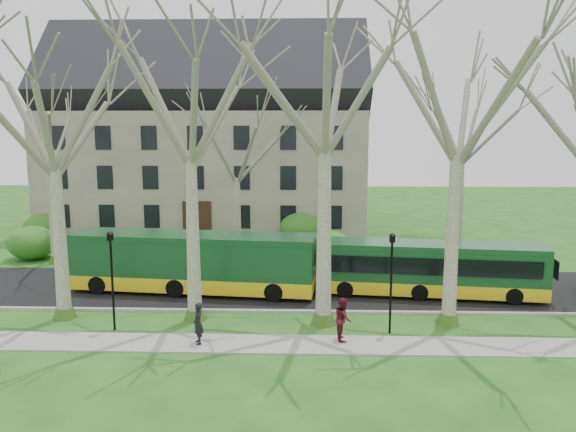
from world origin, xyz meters
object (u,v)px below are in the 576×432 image
at_px(bus_lead, 194,262).
at_px(pedestrian_b, 343,319).
at_px(bus_follow, 430,268).
at_px(pedestrian_a, 198,323).

height_order(bus_lead, pedestrian_b, bus_lead).
bearing_deg(pedestrian_b, bus_lead, 44.46).
relative_size(bus_lead, pedestrian_b, 7.22).
relative_size(bus_follow, pedestrian_a, 6.75).
bearing_deg(pedestrian_a, bus_lead, 168.26).
distance_m(bus_follow, pedestrian_a, 12.96).
distance_m(bus_lead, pedestrian_b, 10.13).
bearing_deg(pedestrian_a, bus_follow, 98.97).
relative_size(pedestrian_a, pedestrian_b, 0.95).
bearing_deg(bus_follow, bus_lead, -174.67).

